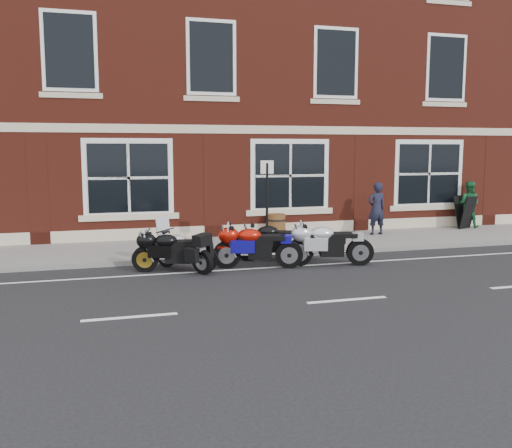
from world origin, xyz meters
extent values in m
plane|color=black|center=(0.00, 0.00, 0.00)|extent=(80.00, 80.00, 0.00)
cube|color=slate|center=(0.00, 3.00, 0.06)|extent=(30.00, 3.00, 0.12)
cube|color=slate|center=(0.00, 1.42, 0.06)|extent=(30.00, 0.16, 0.12)
cube|color=#5E1F14|center=(0.00, 10.50, 6.00)|extent=(24.00, 12.00, 12.00)
cylinder|color=black|center=(-2.87, 1.02, 0.29)|extent=(0.41, 0.54, 0.57)
cylinder|color=black|center=(-2.17, -0.07, 0.29)|extent=(0.41, 0.54, 0.57)
cube|color=black|center=(-2.55, 0.51, 0.59)|extent=(0.57, 0.72, 0.20)
ellipsoid|color=#B9B8BD|center=(-2.62, 0.62, 0.70)|extent=(0.54, 0.60, 0.29)
cube|color=black|center=(-2.35, 0.21, 0.66)|extent=(0.46, 0.54, 0.09)
cube|color=silver|center=(-2.86, 1.00, 1.03)|extent=(0.34, 0.23, 0.40)
cylinder|color=black|center=(-1.51, 0.46, 0.33)|extent=(0.67, 0.31, 0.65)
cylinder|color=black|center=(-0.09, 0.05, 0.33)|extent=(0.67, 0.31, 0.65)
cube|color=black|center=(-0.85, 0.27, 0.67)|extent=(0.85, 0.46, 0.22)
ellipsoid|color=#A01206|center=(-1.00, 0.31, 0.80)|extent=(0.65, 0.51, 0.33)
cube|color=black|center=(-0.46, 0.16, 0.76)|extent=(0.61, 0.41, 0.10)
cylinder|color=black|center=(-3.41, 0.56, 0.30)|extent=(0.62, 0.29, 0.61)
cylinder|color=black|center=(-2.10, 0.17, 0.30)|extent=(0.62, 0.29, 0.61)
cube|color=black|center=(-2.80, 0.37, 0.63)|extent=(0.79, 0.43, 0.21)
ellipsoid|color=black|center=(-2.94, 0.42, 0.74)|extent=(0.61, 0.48, 0.30)
cube|color=black|center=(-2.44, 0.27, 0.70)|extent=(0.57, 0.38, 0.09)
cylinder|color=black|center=(0.22, 0.23, 0.33)|extent=(0.67, 0.28, 0.66)
cylinder|color=black|center=(1.68, -0.12, 0.33)|extent=(0.67, 0.28, 0.66)
cube|color=black|center=(0.90, 0.07, 0.68)|extent=(0.86, 0.43, 0.23)
ellipsoid|color=#BABBBF|center=(0.75, 0.10, 0.80)|extent=(0.65, 0.49, 0.33)
cube|color=black|center=(1.30, -0.03, 0.76)|extent=(0.61, 0.39, 0.10)
cylinder|color=black|center=(-0.79, 1.18, 0.31)|extent=(0.63, 0.28, 0.62)
cylinder|color=black|center=(0.55, 0.82, 0.31)|extent=(0.63, 0.28, 0.62)
cube|color=black|center=(-0.17, 1.01, 0.63)|extent=(0.80, 0.42, 0.21)
ellipsoid|color=black|center=(-0.31, 1.05, 0.75)|extent=(0.61, 0.47, 0.31)
cube|color=black|center=(0.21, 0.91, 0.71)|extent=(0.57, 0.38, 0.10)
imported|color=black|center=(4.06, 3.56, 0.95)|extent=(0.62, 0.42, 1.65)
imported|color=#195A2D|center=(7.91, 4.20, 0.92)|extent=(0.98, 0.97, 1.59)
cylinder|color=#4F2A15|center=(0.93, 4.18, 0.46)|extent=(0.58, 0.58, 0.68)
cylinder|color=black|center=(0.93, 4.18, 0.30)|extent=(0.61, 0.61, 0.05)
cylinder|color=black|center=(0.93, 4.18, 0.62)|extent=(0.61, 0.61, 0.05)
cylinder|color=black|center=(-0.18, 1.55, 1.29)|extent=(0.06, 0.06, 2.33)
cube|color=silver|center=(-0.18, 1.55, 2.35)|extent=(0.34, 0.07, 0.34)
camera|label=1|loc=(-4.53, -12.54, 2.83)|focal=40.00mm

